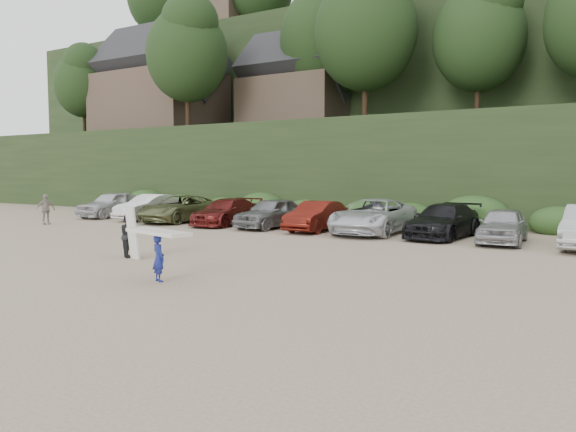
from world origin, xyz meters
The scene contains 6 objects.
ground centered at (0.00, 0.00, 0.00)m, with size 120.00×120.00×0.00m, color tan.
hillside_backdrop centered at (-0.26, 35.93, 11.22)m, with size 90.00×41.50×28.00m.
parked_cars centered at (1.00, 9.84, 0.77)m, with size 36.91×6.08×1.63m.
distant_walker centered at (-16.27, 4.70, 0.83)m, with size 0.97×0.40×1.65m, color gray.
child_surfer centered at (0.39, -3.35, 0.93)m, with size 2.36×1.14×1.36m.
adult_surfer centered at (-3.47, -0.88, 0.75)m, with size 1.19×0.88×1.74m.
Camera 1 is at (11.08, -13.86, 2.92)m, focal length 35.00 mm.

